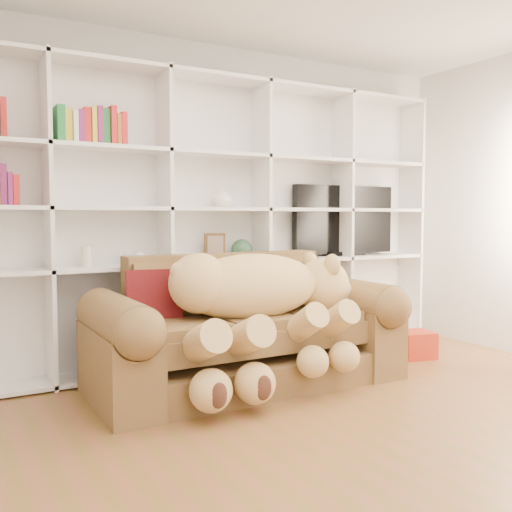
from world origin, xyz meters
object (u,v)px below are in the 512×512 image
gift_box (415,344)px  tv (344,221)px  sofa (246,336)px  teddy_bear (260,300)px

gift_box → tv: (-0.23, 0.74, 1.08)m
tv → sofa: bearing=-154.4°
tv → teddy_bear: bearing=-148.4°
teddy_bear → tv: bearing=39.6°
sofa → gift_box: (1.67, -0.05, -0.24)m
teddy_bear → tv: tv is taller
tv → gift_box: bearing=-73.1°
sofa → gift_box: 1.69m
sofa → gift_box: bearing=-1.7°
gift_box → teddy_bear: bearing=-175.1°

